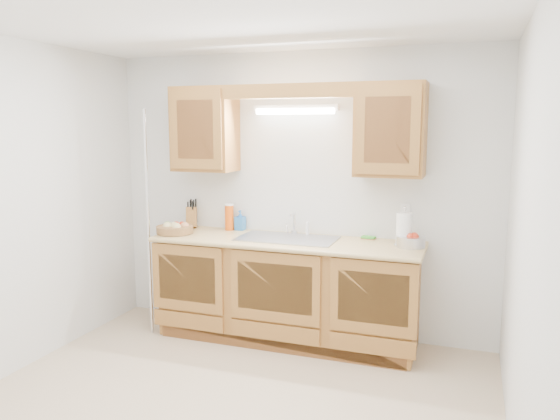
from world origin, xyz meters
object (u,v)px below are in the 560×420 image
at_px(knife_block, 192,217).
at_px(paper_towel, 404,229).
at_px(fruit_basket, 175,228).
at_px(apple_bowl, 411,241).

distance_m(knife_block, paper_towel, 2.01).
height_order(fruit_basket, paper_towel, paper_towel).
bearing_deg(paper_towel, fruit_basket, -175.27).
relative_size(paper_towel, apple_bowl, 1.27).
bearing_deg(paper_towel, apple_bowl, -24.40).
bearing_deg(knife_block, paper_towel, -28.03).
distance_m(fruit_basket, paper_towel, 2.01).
xyz_separation_m(paper_towel, apple_bowl, (0.06, -0.03, -0.08)).
xyz_separation_m(knife_block, paper_towel, (2.00, -0.14, 0.03)).
distance_m(knife_block, apple_bowl, 2.07).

